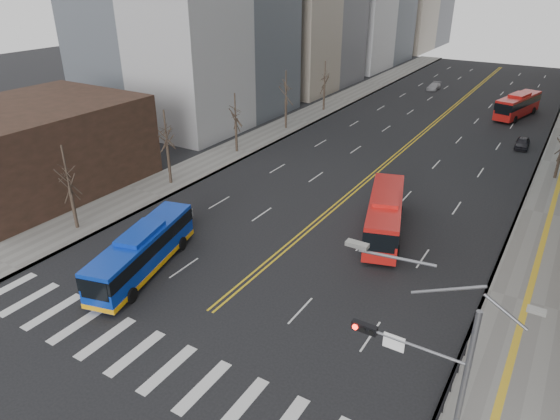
# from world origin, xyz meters

# --- Properties ---
(ground) EXTENTS (220.00, 220.00, 0.00)m
(ground) POSITION_xyz_m (0.00, 0.00, 0.00)
(ground) COLOR black
(sidewalk_left) EXTENTS (5.00, 130.00, 0.15)m
(sidewalk_left) POSITION_xyz_m (-16.50, 45.00, 0.07)
(sidewalk_left) COLOR slate
(sidewalk_left) RESTS_ON ground
(crosswalk) EXTENTS (26.70, 4.00, 0.01)m
(crosswalk) POSITION_xyz_m (0.00, 0.00, 0.01)
(crosswalk) COLOR silver
(crosswalk) RESTS_ON ground
(centerline) EXTENTS (0.55, 100.00, 0.01)m
(centerline) POSITION_xyz_m (0.00, 55.00, 0.01)
(centerline) COLOR gold
(centerline) RESTS_ON ground
(storefront) EXTENTS (14.00, 18.00, 8.00)m
(storefront) POSITION_xyz_m (-26.00, 11.97, 4.00)
(storefront) COLOR black
(storefront) RESTS_ON ground
(signal_mast) EXTENTS (5.37, 0.37, 9.39)m
(signal_mast) POSITION_xyz_m (13.77, 2.00, 4.86)
(signal_mast) COLOR slate
(signal_mast) RESTS_ON ground
(pedestrian_railing) EXTENTS (0.06, 6.06, 1.02)m
(pedestrian_railing) POSITION_xyz_m (14.30, 6.00, 0.82)
(pedestrian_railing) COLOR black
(pedestrian_railing) RESTS_ON sidewalk_right
(street_trees) EXTENTS (35.20, 47.20, 7.60)m
(street_trees) POSITION_xyz_m (-7.18, 34.55, 4.87)
(street_trees) COLOR #2E221C
(street_trees) RESTS_ON ground
(blue_bus) EXTENTS (4.88, 10.97, 3.16)m
(blue_bus) POSITION_xyz_m (-6.75, 6.30, 1.65)
(blue_bus) COLOR #0B30A9
(blue_bus) RESTS_ON ground
(red_bus_near) EXTENTS (5.47, 10.85, 3.38)m
(red_bus_near) POSITION_xyz_m (5.45, 20.06, 1.88)
(red_bus_near) COLOR red
(red_bus_near) RESTS_ON ground
(red_bus_far) EXTENTS (4.78, 10.73, 3.34)m
(red_bus_far) POSITION_xyz_m (8.98, 63.11, 1.86)
(red_bus_far) COLOR red
(red_bus_far) RESTS_ON ground
(car_white) EXTENTS (3.17, 4.61, 1.44)m
(car_white) POSITION_xyz_m (-8.93, 11.94, 0.72)
(car_white) COLOR silver
(car_white) RESTS_ON ground
(car_dark_mid) EXTENTS (1.62, 3.72, 1.25)m
(car_dark_mid) POSITION_xyz_m (11.74, 48.72, 0.62)
(car_dark_mid) COLOR black
(car_dark_mid) RESTS_ON ground
(car_silver) EXTENTS (1.67, 4.04, 1.17)m
(car_silver) POSITION_xyz_m (-6.06, 74.89, 0.58)
(car_silver) COLOR #A7A6AC
(car_silver) RESTS_ON ground
(car_dark_far) EXTENTS (2.99, 4.27, 1.08)m
(car_dark_far) POSITION_xyz_m (9.86, 69.57, 0.54)
(car_dark_far) COLOR black
(car_dark_far) RESTS_ON ground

